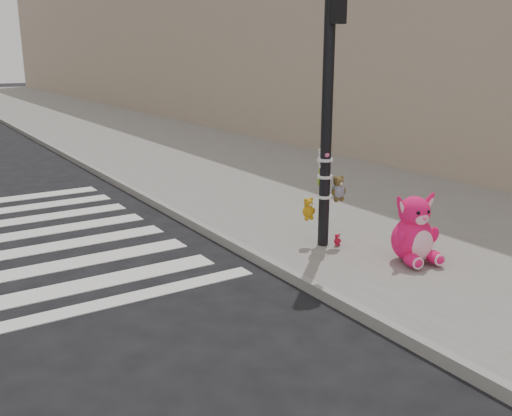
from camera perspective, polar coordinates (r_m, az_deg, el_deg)
ground at (r=6.02m, az=-2.03°, el=-13.96°), size 120.00×120.00×0.00m
sidewalk_near at (r=16.67m, az=-4.82°, el=5.24°), size 7.00×80.00×0.14m
curb_edge at (r=15.40m, az=-16.26°, el=3.85°), size 0.12×80.00×0.15m
bld_near at (r=27.92m, az=-4.72°, el=19.36°), size 5.00×60.00×10.00m
signal_pole at (r=8.32m, az=7.10°, el=7.53°), size 0.67×0.48×4.00m
pink_bunny at (r=8.12m, az=15.53°, el=-2.50°), size 0.72×0.81×0.98m
red_teddy at (r=8.63m, az=8.12°, el=-3.17°), size 0.13×0.10×0.19m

